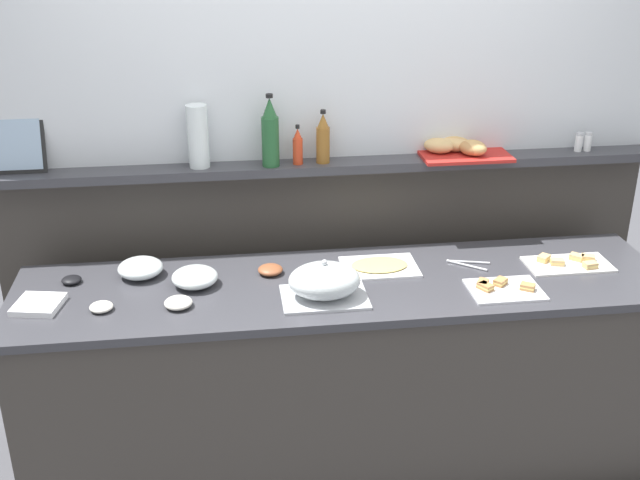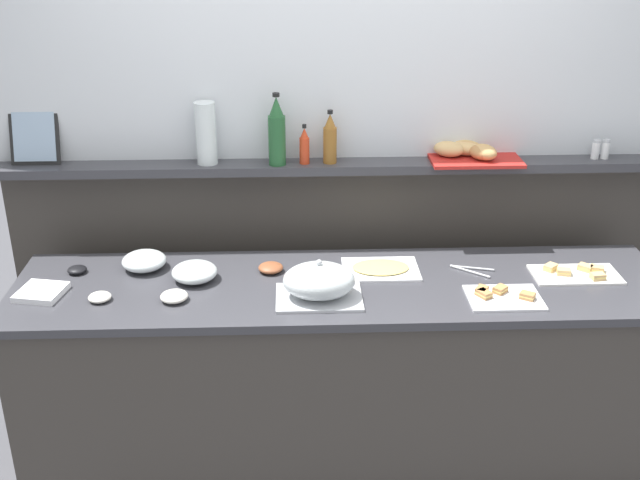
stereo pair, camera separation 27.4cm
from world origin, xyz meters
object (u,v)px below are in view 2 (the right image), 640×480
(napkin_stack, at_px, (41,292))
(hot_sauce_bottle, at_px, (304,147))
(sandwich_platter_front, at_px, (502,296))
(water_carafe, at_px, (206,133))
(glass_bowl_large, at_px, (195,273))
(condiment_bowl_cream, at_px, (174,296))
(sandwich_platter_side, at_px, (576,273))
(serving_tongs, at_px, (470,270))
(cold_cuts_platter, at_px, (381,269))
(condiment_bowl_red, at_px, (100,297))
(glass_bowl_medium, at_px, (144,262))
(bread_basket, at_px, (469,152))
(pepper_shaker, at_px, (605,149))
(condiment_bowl_dark, at_px, (271,268))
(wine_bottle_green, at_px, (277,133))
(serving_cloche, at_px, (319,282))
(framed_picture, at_px, (34,137))
(salt_shaker, at_px, (596,149))
(vinegar_bottle_amber, at_px, (330,140))
(condiment_bowl_teal, at_px, (77,270))

(napkin_stack, distance_m, hot_sauce_bottle, 1.25)
(sandwich_platter_front, bearing_deg, water_carafe, 153.64)
(glass_bowl_large, distance_m, condiment_bowl_cream, 0.19)
(sandwich_platter_side, bearing_deg, serving_tongs, 171.53)
(cold_cuts_platter, bearing_deg, condiment_bowl_red, -168.74)
(glass_bowl_medium, height_order, bread_basket, bread_basket)
(pepper_shaker, distance_m, bread_basket, 0.61)
(condiment_bowl_dark, distance_m, wine_bottle_green, 0.58)
(serving_cloche, bearing_deg, cold_cuts_platter, 41.86)
(framed_picture, bearing_deg, condiment_bowl_dark, -18.99)
(hot_sauce_bottle, height_order, salt_shaker, hot_sauce_bottle)
(vinegar_bottle_amber, bearing_deg, water_carafe, 178.85)
(serving_tongs, height_order, bread_basket, bread_basket)
(serving_cloche, bearing_deg, napkin_stack, 176.20)
(cold_cuts_platter, relative_size, napkin_stack, 1.89)
(glass_bowl_large, height_order, pepper_shaker, pepper_shaker)
(condiment_bowl_cream, xyz_separation_m, pepper_shaker, (1.87, 0.56, 0.41))
(salt_shaker, bearing_deg, vinegar_bottle_amber, -179.48)
(glass_bowl_large, bearing_deg, serving_cloche, -19.83)
(sandwich_platter_front, height_order, hot_sauce_bottle, hot_sauce_bottle)
(condiment_bowl_dark, distance_m, bread_basket, 1.02)
(condiment_bowl_red, distance_m, serving_tongs, 1.53)
(condiment_bowl_cream, relative_size, serving_tongs, 0.60)
(napkin_stack, xyz_separation_m, pepper_shaker, (2.41, 0.49, 0.41))
(serving_cloche, distance_m, glass_bowl_large, 0.54)
(glass_bowl_medium, height_order, napkin_stack, glass_bowl_medium)
(condiment_bowl_dark, distance_m, hot_sauce_bottle, 0.55)
(serving_cloche, distance_m, bread_basket, 0.96)
(sandwich_platter_front, height_order, water_carafe, water_carafe)
(napkin_stack, bearing_deg, condiment_bowl_teal, 64.74)
(sandwich_platter_front, distance_m, pepper_shaker, 0.92)
(sandwich_platter_side, height_order, napkin_stack, sandwich_platter_side)
(glass_bowl_large, bearing_deg, glass_bowl_medium, 152.81)
(serving_cloche, bearing_deg, sandwich_platter_front, -2.19)
(napkin_stack, height_order, hot_sauce_bottle, hot_sauce_bottle)
(glass_bowl_medium, bearing_deg, sandwich_platter_front, -12.64)
(glass_bowl_large, xyz_separation_m, wine_bottle_green, (0.35, 0.35, 0.49))
(sandwich_platter_side, bearing_deg, pepper_shaker, 62.04)
(glass_bowl_large, height_order, condiment_bowl_red, glass_bowl_large)
(condiment_bowl_red, xyz_separation_m, salt_shaker, (2.12, 0.55, 0.41))
(serving_tongs, height_order, framed_picture, framed_picture)
(salt_shaker, relative_size, water_carafe, 0.32)
(glass_bowl_large, relative_size, pepper_shaker, 2.17)
(glass_bowl_medium, relative_size, water_carafe, 0.69)
(glass_bowl_large, bearing_deg, water_carafe, 84.13)
(condiment_bowl_red, distance_m, bread_basket, 1.69)
(condiment_bowl_red, xyz_separation_m, napkin_stack, (-0.24, 0.06, -0.00))
(condiment_bowl_dark, height_order, bread_basket, bread_basket)
(condiment_bowl_red, distance_m, wine_bottle_green, 1.01)
(condiment_bowl_red, xyz_separation_m, serving_tongs, (1.51, 0.21, -0.01))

